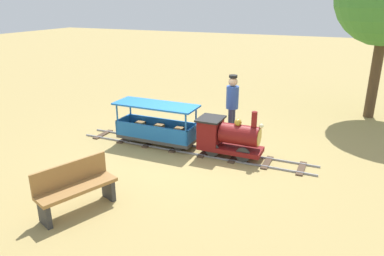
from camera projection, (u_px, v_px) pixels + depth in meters
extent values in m
plane|color=#A38C51|center=(186.00, 149.00, 8.49)|extent=(60.00, 60.00, 0.00)
cube|color=gray|center=(195.00, 146.00, 8.63)|extent=(0.03, 5.70, 0.04)
cube|color=gray|center=(187.00, 153.00, 8.25)|extent=(0.03, 5.70, 0.04)
cube|color=#4C3828|center=(103.00, 134.00, 9.39)|extent=(0.67, 0.14, 0.03)
cube|color=#4C3828|center=(126.00, 138.00, 9.12)|extent=(0.67, 0.14, 0.03)
cube|color=#4C3828|center=(151.00, 143.00, 8.85)|extent=(0.67, 0.14, 0.03)
cube|color=#4C3828|center=(177.00, 147.00, 8.58)|extent=(0.67, 0.14, 0.03)
cube|color=#4C3828|center=(205.00, 152.00, 8.31)|extent=(0.67, 0.14, 0.03)
cube|color=#4C3828|center=(235.00, 157.00, 8.03)|extent=(0.67, 0.14, 0.03)
cube|color=#4C3828|center=(267.00, 163.00, 7.76)|extent=(0.67, 0.14, 0.03)
cube|color=#4C3828|center=(301.00, 169.00, 7.49)|extent=(0.67, 0.14, 0.03)
cube|color=maroon|center=(230.00, 148.00, 8.01)|extent=(0.55, 1.40, 0.10)
cylinder|color=maroon|center=(240.00, 135.00, 7.82)|extent=(0.44, 0.85, 0.44)
cylinder|color=#B7932D|center=(259.00, 137.00, 7.66)|extent=(0.37, 0.02, 0.37)
cylinder|color=maroon|center=(254.00, 119.00, 7.58)|extent=(0.12, 0.12, 0.33)
sphere|color=#B7932D|center=(238.00, 122.00, 7.75)|extent=(0.16, 0.16, 0.16)
cube|color=maroon|center=(210.00, 131.00, 8.09)|extent=(0.55, 0.45, 0.55)
cube|color=black|center=(211.00, 119.00, 7.99)|extent=(0.63, 0.53, 0.04)
sphere|color=#F2EAB2|center=(261.00, 126.00, 7.56)|extent=(0.10, 0.10, 0.10)
cylinder|color=#2D2D2D|center=(248.00, 148.00, 8.07)|extent=(0.05, 0.32, 0.32)
cylinder|color=#2D2D2D|center=(243.00, 155.00, 7.70)|extent=(0.05, 0.32, 0.32)
cylinder|color=#2D2D2D|center=(219.00, 143.00, 8.34)|extent=(0.05, 0.32, 0.32)
cylinder|color=#2D2D2D|center=(212.00, 150.00, 7.96)|extent=(0.05, 0.32, 0.32)
cube|color=#3F3F3F|center=(157.00, 137.00, 8.73)|extent=(0.63, 1.90, 0.08)
cube|color=blue|center=(162.00, 125.00, 8.91)|extent=(0.04, 1.90, 0.35)
cube|color=blue|center=(150.00, 133.00, 8.40)|extent=(0.04, 1.90, 0.35)
cube|color=blue|center=(192.00, 134.00, 8.30)|extent=(0.63, 0.04, 0.35)
cube|color=blue|center=(124.00, 124.00, 9.01)|extent=(0.63, 0.04, 0.35)
cylinder|color=blue|center=(196.00, 122.00, 8.49)|extent=(0.04, 0.04, 0.75)
cylinder|color=blue|center=(186.00, 130.00, 8.00)|extent=(0.04, 0.04, 0.75)
cylinder|color=blue|center=(131.00, 113.00, 9.18)|extent=(0.04, 0.04, 0.75)
cylinder|color=blue|center=(118.00, 120.00, 8.69)|extent=(0.04, 0.04, 0.75)
cube|color=blue|center=(156.00, 105.00, 8.46)|extent=(0.73, 2.00, 0.04)
cube|color=olive|center=(138.00, 128.00, 8.88)|extent=(0.47, 0.20, 0.24)
cube|color=olive|center=(157.00, 131.00, 8.68)|extent=(0.47, 0.20, 0.24)
cube|color=olive|center=(177.00, 134.00, 8.47)|extent=(0.47, 0.20, 0.24)
cylinder|color=#262626|center=(186.00, 139.00, 8.67)|extent=(0.04, 0.24, 0.24)
cylinder|color=#262626|center=(178.00, 145.00, 8.30)|extent=(0.04, 0.24, 0.24)
cylinder|color=#262626|center=(138.00, 131.00, 9.17)|extent=(0.04, 0.24, 0.24)
cylinder|color=#262626|center=(129.00, 137.00, 8.80)|extent=(0.04, 0.24, 0.24)
cylinder|color=#282D47|center=(233.00, 123.00, 9.08)|extent=(0.12, 0.12, 0.80)
cylinder|color=#282D47|center=(230.00, 125.00, 8.92)|extent=(0.12, 0.12, 0.80)
cylinder|color=#2D4C99|center=(232.00, 97.00, 8.78)|extent=(0.30, 0.30, 0.55)
sphere|color=tan|center=(233.00, 82.00, 8.65)|extent=(0.22, 0.22, 0.22)
cylinder|color=black|center=(233.00, 76.00, 8.60)|extent=(0.20, 0.20, 0.06)
cube|color=olive|center=(77.00, 188.00, 5.88)|extent=(1.36, 0.84, 0.06)
cube|color=olive|center=(70.00, 174.00, 5.93)|extent=(1.23, 0.51, 0.40)
cube|color=#333333|center=(108.00, 188.00, 6.33)|extent=(0.19, 0.33, 0.42)
cube|color=#333333|center=(45.00, 213.00, 5.57)|extent=(0.19, 0.33, 0.42)
cylinder|color=#4C3823|center=(375.00, 75.00, 10.45)|extent=(0.29, 0.29, 2.49)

